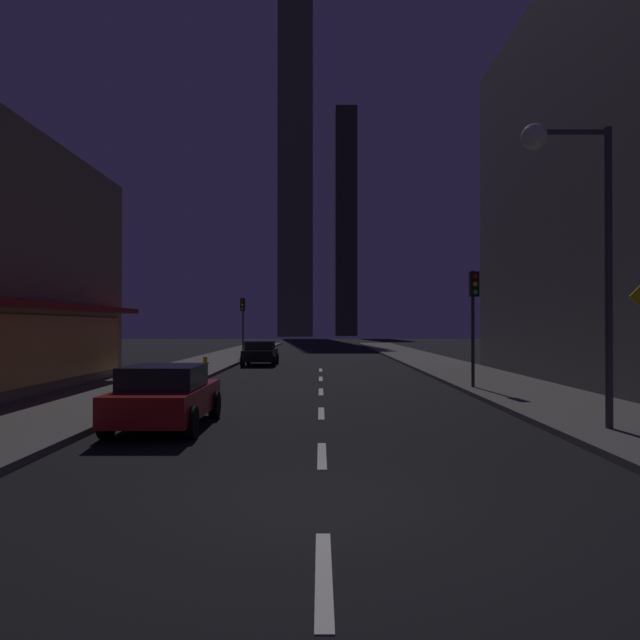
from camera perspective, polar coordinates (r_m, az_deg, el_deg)
The scene contains 12 objects.
ground_plane at distance 39.74m, azimuth -0.01°, elevation -4.03°, with size 78.00×136.00×0.10m, color black.
sidewalk_right at distance 40.35m, azimuth 10.01°, elevation -3.79°, with size 4.00×76.00×0.15m, color #605E59.
sidewalk_left at distance 40.33m, azimuth -10.02°, elevation -3.79°, with size 4.00×76.00×0.15m, color #605E59.
lane_marking_center at distance 18.81m, azimuth 0.05°, elevation -7.73°, with size 0.16×28.20×0.01m.
skyscraper_distant_tall at distance 137.11m, azimuth -2.40°, elevation 15.34°, with size 7.57×6.20×79.84m, color #534F3E.
skyscraper_distant_mid at distance 144.00m, azimuth 2.42°, elevation 9.21°, with size 5.01×7.81×53.55m, color #323026.
car_parked_near at distance 14.35m, azimuth -14.55°, elevation -7.00°, with size 1.98×4.24×1.45m.
car_parked_far at distance 35.89m, azimuth -5.77°, elevation -3.13°, with size 1.98×4.24×1.45m.
fire_hydrant_far_left at distance 31.13m, azimuth -10.95°, elevation -4.05°, with size 0.42×0.30×0.65m.
traffic_light_near_right at distance 22.22m, azimuth 14.38°, elevation 1.62°, with size 0.32×0.48×4.20m.
traffic_light_far_left at distance 42.65m, azimuth -7.42°, elevation 0.57°, with size 0.32×0.48×4.20m.
street_lamp_right at distance 14.25m, azimuth 22.68°, elevation 10.46°, with size 1.96×0.56×6.58m.
Camera 1 is at (-0.03, -7.66, 2.35)m, focal length 33.61 mm.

